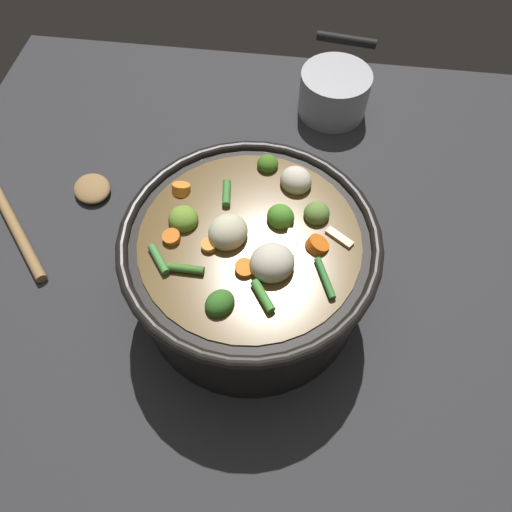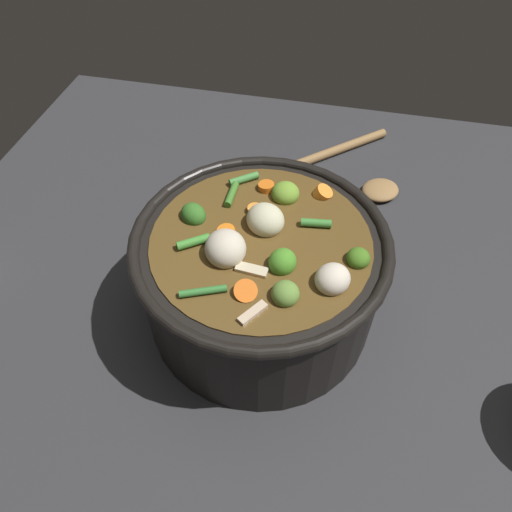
# 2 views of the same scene
# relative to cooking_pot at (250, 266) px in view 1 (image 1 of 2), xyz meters

# --- Properties ---
(ground_plane) EXTENTS (1.10, 1.10, 0.00)m
(ground_plane) POSITION_rel_cooking_pot_xyz_m (-0.00, 0.00, -0.08)
(ground_plane) COLOR #2D2D30
(cooking_pot) EXTENTS (0.32, 0.32, 0.17)m
(cooking_pot) POSITION_rel_cooking_pot_xyz_m (0.00, 0.00, 0.00)
(cooking_pot) COLOR black
(cooking_pot) RESTS_ON ground_plane
(wooden_spoon) EXTENTS (0.22, 0.22, 0.02)m
(wooden_spoon) POSITION_rel_cooking_pot_xyz_m (0.11, 0.33, -0.07)
(wooden_spoon) COLOR olive
(wooden_spoon) RESTS_ON ground_plane
(small_saucepan) EXTENTS (0.20, 0.13, 0.08)m
(small_saucepan) POSITION_rel_cooking_pot_xyz_m (0.40, -0.10, -0.04)
(small_saucepan) COLOR #ADADB2
(small_saucepan) RESTS_ON ground_plane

